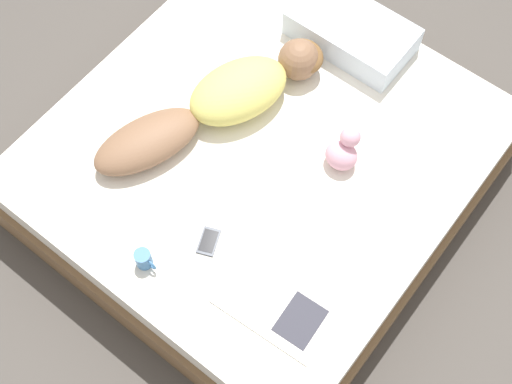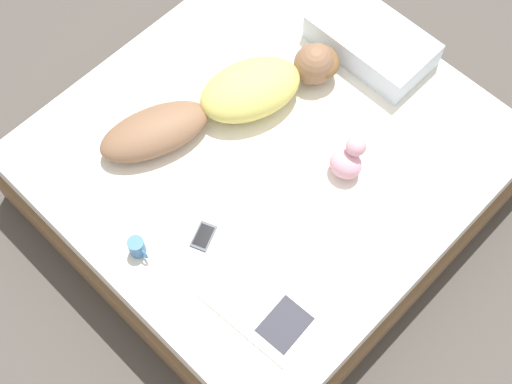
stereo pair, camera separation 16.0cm
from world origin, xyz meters
TOP-DOWN VIEW (x-y plane):
  - ground_plane at (0.00, 0.00)m, footprint 12.00×12.00m
  - bed at (0.00, 0.00)m, footprint 1.94×2.03m
  - person at (-0.26, 0.04)m, footprint 0.65×1.25m
  - open_magazine at (0.55, -0.60)m, footprint 0.52×0.33m
  - coffee_mug at (-0.03, -0.80)m, footprint 0.11×0.07m
  - cell_phone at (0.12, -0.55)m, footprint 0.12×0.15m
  - plush_toy at (0.35, 0.16)m, footprint 0.16×0.17m
  - pillow at (-0.02, 0.77)m, footprint 0.62×0.35m

SIDE VIEW (x-z plane):
  - ground_plane at x=0.00m, z-range 0.00..0.00m
  - bed at x=0.00m, z-range 0.00..0.47m
  - open_magazine at x=0.55m, z-range 0.47..0.48m
  - cell_phone at x=0.12m, z-range 0.47..0.48m
  - coffee_mug at x=-0.03m, z-range 0.48..0.57m
  - pillow at x=-0.02m, z-range 0.47..0.63m
  - plush_toy at x=0.35m, z-range 0.46..0.67m
  - person at x=-0.26m, z-range 0.47..0.67m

